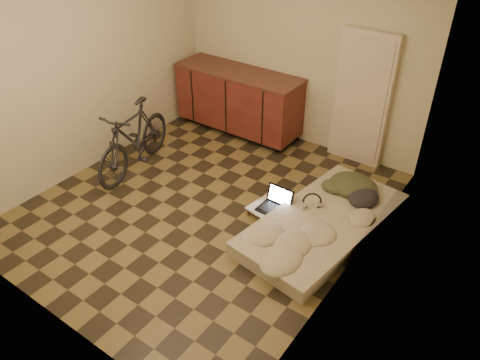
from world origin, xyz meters
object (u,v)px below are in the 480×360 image
Objects in this scene: lap_desk at (277,213)px; laptop at (275,205)px; futon at (323,224)px; bicycle at (133,135)px.

laptop reaches higher than lap_desk.
futon is 6.32× the size of laptop.
laptop reaches higher than futon.
laptop is at bearing 145.79° from lap_desk.
bicycle is 0.72× the size of futon.
bicycle is at bearing -165.39° from lap_desk.
bicycle is 1.99m from laptop.
futon is 3.15× the size of lap_desk.
futon is 0.56m from laptop.
futon reaches higher than lap_desk.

